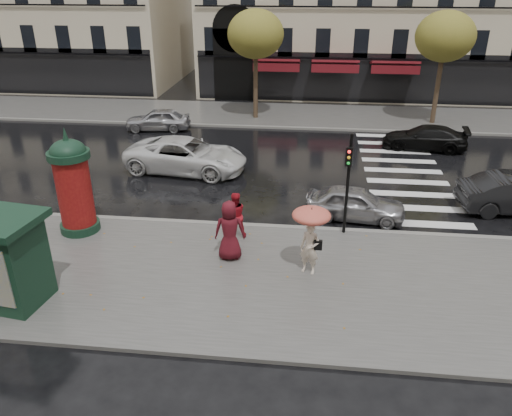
# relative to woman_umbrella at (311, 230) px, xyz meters

# --- Properties ---
(ground) EXTENTS (160.00, 160.00, 0.00)m
(ground) POSITION_rel_woman_umbrella_xyz_m (-1.70, -0.04, -1.58)
(ground) COLOR black
(ground) RESTS_ON ground
(near_sidewalk) EXTENTS (90.00, 7.00, 0.12)m
(near_sidewalk) POSITION_rel_woman_umbrella_xyz_m (-1.70, -0.54, -1.52)
(near_sidewalk) COLOR #474744
(near_sidewalk) RESTS_ON ground
(far_sidewalk) EXTENTS (90.00, 6.00, 0.12)m
(far_sidewalk) POSITION_rel_woman_umbrella_xyz_m (-1.70, 18.96, -1.52)
(far_sidewalk) COLOR #474744
(far_sidewalk) RESTS_ON ground
(near_kerb) EXTENTS (90.00, 0.25, 0.14)m
(near_kerb) POSITION_rel_woman_umbrella_xyz_m (-1.70, 2.96, -1.51)
(near_kerb) COLOR slate
(near_kerb) RESTS_ON ground
(far_kerb) EXTENTS (90.00, 0.25, 0.14)m
(far_kerb) POSITION_rel_woman_umbrella_xyz_m (-1.70, 15.96, -1.51)
(far_kerb) COLOR slate
(far_kerb) RESTS_ON ground
(zebra_crossing) EXTENTS (3.60, 11.75, 0.01)m
(zebra_crossing) POSITION_rel_woman_umbrella_xyz_m (4.30, 9.56, -1.58)
(zebra_crossing) COLOR silver
(zebra_crossing) RESTS_ON ground
(tree_far_left) EXTENTS (3.40, 3.40, 6.64)m
(tree_far_left) POSITION_rel_woman_umbrella_xyz_m (-3.70, 17.96, 3.58)
(tree_far_left) COLOR #38281C
(tree_far_left) RESTS_ON ground
(tree_far_right) EXTENTS (3.40, 3.40, 6.64)m
(tree_far_right) POSITION_rel_woman_umbrella_xyz_m (7.30, 17.96, 3.58)
(tree_far_right) COLOR #38281C
(tree_far_right) RESTS_ON ground
(woman_umbrella) EXTENTS (1.16, 1.16, 2.22)m
(woman_umbrella) POSITION_rel_woman_umbrella_xyz_m (0.00, 0.00, 0.00)
(woman_umbrella) COLOR beige
(woman_umbrella) RESTS_ON near_sidewalk
(woman_red) EXTENTS (1.00, 0.92, 1.67)m
(woman_red) POSITION_rel_woman_umbrella_xyz_m (-2.61, 1.98, -0.63)
(woman_red) COLOR #AB1521
(woman_red) RESTS_ON near_sidewalk
(man_burgundy) EXTENTS (1.04, 0.75, 1.99)m
(man_burgundy) POSITION_rel_woman_umbrella_xyz_m (-2.55, 0.56, -0.47)
(man_burgundy) COLOR #501018
(man_burgundy) RESTS_ON near_sidewalk
(morris_column) EXTENTS (1.41, 1.41, 3.81)m
(morris_column) POSITION_rel_woman_umbrella_xyz_m (-8.22, 1.88, 0.36)
(morris_column) COLOR black
(morris_column) RESTS_ON near_sidewalk
(traffic_light) EXTENTS (0.26, 0.35, 3.64)m
(traffic_light) POSITION_rel_woman_umbrella_xyz_m (1.18, 2.69, 0.74)
(traffic_light) COLOR black
(traffic_light) RESTS_ON near_sidewalk
(newsstand) EXTENTS (2.41, 2.12, 2.62)m
(newsstand) POSITION_rel_woman_umbrella_xyz_m (-8.26, -2.43, -0.12)
(newsstand) COLOR black
(newsstand) RESTS_ON near_sidewalk
(car_silver) EXTENTS (3.89, 1.97, 1.27)m
(car_silver) POSITION_rel_woman_umbrella_xyz_m (1.66, 4.16, -0.95)
(car_silver) COLOR #A09FA4
(car_silver) RESTS_ON ground
(car_white) EXTENTS (5.94, 3.32, 1.57)m
(car_white) POSITION_rel_woman_umbrella_xyz_m (-5.87, 8.36, -0.80)
(car_white) COLOR silver
(car_white) RESTS_ON ground
(car_black) EXTENTS (4.51, 2.32, 1.25)m
(car_black) POSITION_rel_woman_umbrella_xyz_m (5.87, 13.02, -0.96)
(car_black) COLOR black
(car_black) RESTS_ON ground
(car_far_silver) EXTENTS (3.92, 1.92, 1.29)m
(car_far_silver) POSITION_rel_woman_umbrella_xyz_m (-9.19, 14.87, -0.94)
(car_far_silver) COLOR #ADADB2
(car_far_silver) RESTS_ON ground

